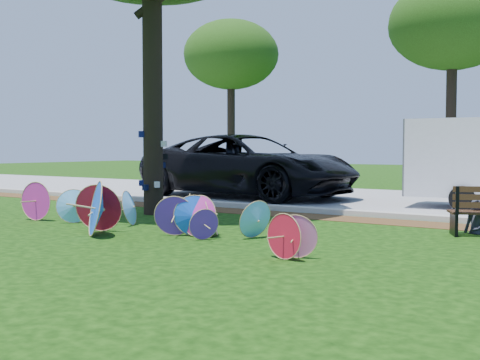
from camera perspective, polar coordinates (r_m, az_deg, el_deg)
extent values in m
plane|color=black|center=(9.84, -9.01, -5.67)|extent=(90.00, 90.00, 0.00)
cube|color=#472D16|center=(13.45, 4.19, -3.27)|extent=(90.00, 1.00, 0.01)
cube|color=#B7B5AD|center=(14.05, 5.61, -2.78)|extent=(90.00, 0.30, 0.12)
cube|color=gray|center=(17.81, 11.97, -1.78)|extent=(90.00, 8.00, 0.01)
cylinder|color=black|center=(13.67, -8.28, 9.20)|extent=(0.44, 0.44, 5.91)
cone|color=pink|center=(10.22, -2.51, -3.35)|extent=(0.66, 0.74, 0.69)
cone|color=#5FB7FF|center=(12.29, -15.49, -2.41)|extent=(0.53, 0.64, 0.68)
cone|color=red|center=(8.07, 4.38, -5.32)|extent=(0.63, 0.25, 0.62)
cone|color=pink|center=(8.17, 5.37, -5.30)|extent=(0.62, 0.32, 0.61)
cone|color=#5E2AB1|center=(10.24, -6.19, -3.33)|extent=(0.71, 0.57, 0.71)
cone|color=blue|center=(10.41, -13.20, -2.58)|extent=(0.96, 0.81, 0.96)
cone|color=blue|center=(10.10, -4.37, -3.40)|extent=(0.65, 0.54, 0.71)
cone|color=#B7248A|center=(13.02, -18.63, -1.89)|extent=(0.81, 0.25, 0.80)
cone|color=#5E2AB1|center=(9.76, -3.52, -4.18)|extent=(0.39, 0.53, 0.52)
cone|color=red|center=(10.96, -13.15, -2.52)|extent=(0.91, 0.62, 0.88)
cone|color=#B7248A|center=(11.10, -5.25, -2.93)|extent=(0.54, 0.65, 0.67)
cone|color=#B7248A|center=(10.05, -4.13, -3.41)|extent=(0.72, 0.26, 0.72)
cone|color=#5FB7FF|center=(11.74, -10.24, -2.58)|extent=(0.53, 0.73, 0.69)
cone|color=#5FB7FF|center=(9.86, 1.60, -3.70)|extent=(0.45, 0.70, 0.66)
imported|color=black|center=(18.13, 0.75, 1.35)|extent=(7.01, 3.60, 1.89)
cube|color=silver|center=(15.83, 20.76, 2.00)|extent=(2.89, 2.02, 2.50)
imported|color=#343748|center=(11.15, 21.56, -1.74)|extent=(0.47, 0.34, 1.19)
cylinder|color=black|center=(28.06, -0.85, 5.13)|extent=(0.36, 0.36, 5.00)
ellipsoid|color=#1E380C|center=(28.37, -0.85, 11.80)|extent=(4.40, 4.40, 3.20)
cylinder|color=black|center=(22.37, 19.37, 5.48)|extent=(0.36, 0.36, 5.00)
ellipsoid|color=#1E380C|center=(22.76, 19.52, 13.81)|extent=(4.40, 4.40, 3.20)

